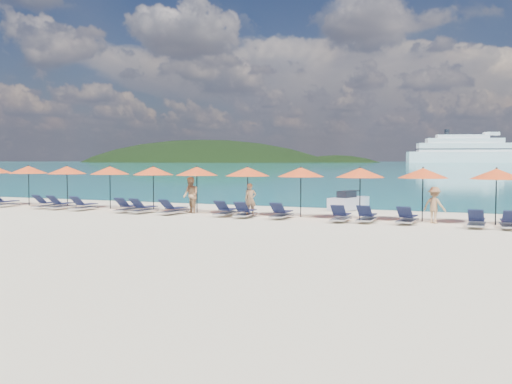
% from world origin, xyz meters
% --- Properties ---
extents(ground, '(1400.00, 1400.00, 0.00)m').
position_xyz_m(ground, '(0.00, 0.00, 0.00)').
color(ground, beige).
extents(sea, '(1600.00, 1300.00, 0.01)m').
position_xyz_m(sea, '(0.00, 660.00, 0.01)').
color(sea, '#1FA9B2').
rests_on(sea, ground).
extents(headland_main, '(374.00, 242.00, 126.50)m').
position_xyz_m(headland_main, '(-300.00, 540.00, -38.00)').
color(headland_main, black).
rests_on(headland_main, ground).
extents(headland_small, '(162.00, 126.00, 85.50)m').
position_xyz_m(headland_small, '(-150.00, 560.00, -35.00)').
color(headland_small, black).
rests_on(headland_small, ground).
extents(cruise_ship, '(145.79, 64.61, 40.48)m').
position_xyz_m(cruise_ship, '(-9.99, 604.03, 10.53)').
color(cruise_ship, white).
rests_on(cruise_ship, ground).
extents(jetski, '(1.62, 2.87, 0.97)m').
position_xyz_m(jetski, '(2.36, 9.50, 0.40)').
color(jetski, silver).
rests_on(jetski, ground).
extents(beachgoer_a, '(0.65, 0.60, 1.49)m').
position_xyz_m(beachgoer_a, '(-1.00, 4.66, 0.74)').
color(beachgoer_a, tan).
rests_on(beachgoer_a, ground).
extents(beachgoer_b, '(0.98, 0.89, 1.75)m').
position_xyz_m(beachgoer_b, '(-4.08, 4.54, 0.88)').
color(beachgoer_b, tan).
rests_on(beachgoer_b, ground).
extents(beachgoer_c, '(1.05, 0.76, 1.48)m').
position_xyz_m(beachgoer_c, '(7.11, 4.74, 0.74)').
color(beachgoer_c, tan).
rests_on(beachgoer_c, ground).
extents(umbrella_1, '(2.10, 2.10, 2.28)m').
position_xyz_m(umbrella_1, '(-14.69, 4.95, 2.02)').
color(umbrella_1, black).
rests_on(umbrella_1, ground).
extents(umbrella_2, '(2.10, 2.10, 2.28)m').
position_xyz_m(umbrella_2, '(-11.91, 4.90, 2.02)').
color(umbrella_2, black).
rests_on(umbrella_2, ground).
extents(umbrella_3, '(2.10, 2.10, 2.28)m').
position_xyz_m(umbrella_3, '(-9.25, 5.12, 2.02)').
color(umbrella_3, black).
rests_on(umbrella_3, ground).
extents(umbrella_4, '(2.10, 2.10, 2.28)m').
position_xyz_m(umbrella_4, '(-6.58, 5.14, 2.02)').
color(umbrella_4, black).
rests_on(umbrella_4, ground).
extents(umbrella_5, '(2.10, 2.10, 2.28)m').
position_xyz_m(umbrella_5, '(-4.05, 5.11, 2.02)').
color(umbrella_5, black).
rests_on(umbrella_5, ground).
extents(umbrella_6, '(2.10, 2.10, 2.28)m').
position_xyz_m(umbrella_6, '(-1.27, 4.95, 2.02)').
color(umbrella_6, black).
rests_on(umbrella_6, ground).
extents(umbrella_7, '(2.10, 2.10, 2.28)m').
position_xyz_m(umbrella_7, '(1.34, 4.94, 2.02)').
color(umbrella_7, black).
rests_on(umbrella_7, ground).
extents(umbrella_8, '(2.10, 2.10, 2.28)m').
position_xyz_m(umbrella_8, '(4.02, 4.93, 2.02)').
color(umbrella_8, black).
rests_on(umbrella_8, ground).
extents(umbrella_9, '(2.10, 2.10, 2.28)m').
position_xyz_m(umbrella_9, '(6.59, 5.16, 2.02)').
color(umbrella_9, black).
rests_on(umbrella_9, ground).
extents(umbrella_10, '(2.10, 2.10, 2.28)m').
position_xyz_m(umbrella_10, '(9.39, 4.99, 2.02)').
color(umbrella_10, black).
rests_on(umbrella_10, ground).
extents(lounger_2, '(0.66, 1.71, 0.66)m').
position_xyz_m(lounger_2, '(-15.28, 3.77, 0.24)').
color(lounger_2, silver).
rests_on(lounger_2, ground).
extents(lounger_3, '(0.65, 1.71, 0.66)m').
position_xyz_m(lounger_3, '(-12.49, 3.99, 0.24)').
color(lounger_3, silver).
rests_on(lounger_3, ground).
extents(lounger_4, '(0.64, 1.71, 0.66)m').
position_xyz_m(lounger_4, '(-11.43, 3.88, 0.24)').
color(lounger_4, silver).
rests_on(lounger_4, ground).
extents(lounger_5, '(0.65, 1.71, 0.66)m').
position_xyz_m(lounger_5, '(-9.91, 3.84, 0.24)').
color(lounger_5, silver).
rests_on(lounger_5, ground).
extents(lounger_6, '(0.69, 1.72, 0.66)m').
position_xyz_m(lounger_6, '(-7.20, 3.85, 0.24)').
color(lounger_6, silver).
rests_on(lounger_6, ground).
extents(lounger_7, '(0.70, 1.73, 0.66)m').
position_xyz_m(lounger_7, '(-6.19, 3.70, 0.24)').
color(lounger_7, silver).
rests_on(lounger_7, ground).
extents(lounger_8, '(0.77, 1.75, 0.66)m').
position_xyz_m(lounger_8, '(-4.55, 3.72, 0.24)').
color(lounger_8, silver).
rests_on(lounger_8, ground).
extents(lounger_9, '(0.64, 1.71, 0.66)m').
position_xyz_m(lounger_9, '(-1.89, 3.99, 0.24)').
color(lounger_9, silver).
rests_on(lounger_9, ground).
extents(lounger_10, '(0.77, 1.75, 0.66)m').
position_xyz_m(lounger_10, '(-0.85, 3.75, 0.24)').
color(lounger_10, silver).
rests_on(lounger_10, ground).
extents(lounger_11, '(0.67, 1.72, 0.66)m').
position_xyz_m(lounger_11, '(0.81, 3.92, 0.24)').
color(lounger_11, silver).
rests_on(lounger_11, ground).
extents(lounger_12, '(0.70, 1.73, 0.66)m').
position_xyz_m(lounger_12, '(3.52, 3.72, 0.24)').
color(lounger_12, silver).
rests_on(lounger_12, ground).
extents(lounger_13, '(0.65, 1.71, 0.66)m').
position_xyz_m(lounger_13, '(4.55, 3.91, 0.24)').
color(lounger_13, silver).
rests_on(lounger_13, ground).
extents(lounger_14, '(0.71, 1.73, 0.66)m').
position_xyz_m(lounger_14, '(6.15, 4.00, 0.24)').
color(lounger_14, silver).
rests_on(lounger_14, ground).
extents(lounger_15, '(0.64, 1.71, 0.66)m').
position_xyz_m(lounger_15, '(8.74, 3.74, 0.24)').
color(lounger_15, silver).
rests_on(lounger_15, ground).
extents(lounger_16, '(0.74, 1.74, 0.66)m').
position_xyz_m(lounger_16, '(9.87, 3.76, 0.24)').
color(lounger_16, silver).
rests_on(lounger_16, ground).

